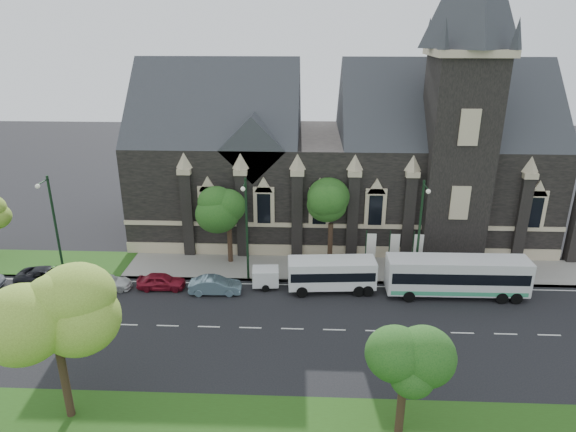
# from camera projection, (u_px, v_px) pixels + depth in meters

# --- Properties ---
(ground) EXTENTS (160.00, 160.00, 0.00)m
(ground) POSITION_uv_depth(u_px,v_px,m) (292.00, 329.00, 36.03)
(ground) COLOR black
(ground) RESTS_ON ground
(sidewalk) EXTENTS (80.00, 5.00, 0.15)m
(sidewalk) POSITION_uv_depth(u_px,v_px,m) (296.00, 268.00, 44.87)
(sidewalk) COLOR gray
(sidewalk) RESTS_ON ground
(museum) EXTENTS (40.00, 17.70, 29.90)m
(museum) POSITION_uv_depth(u_px,v_px,m) (350.00, 154.00, 50.45)
(museum) COLOR black
(museum) RESTS_ON ground
(tree_park_near) EXTENTS (4.42, 4.42, 8.56)m
(tree_park_near) POSITION_uv_depth(u_px,v_px,m) (59.00, 313.00, 26.03)
(tree_park_near) COLOR black
(tree_park_near) RESTS_ON ground
(tree_park_east) EXTENTS (3.40, 3.40, 6.28)m
(tree_park_east) POSITION_uv_depth(u_px,v_px,m) (408.00, 358.00, 25.43)
(tree_park_east) COLOR black
(tree_park_east) RESTS_ON ground
(tree_walk_right) EXTENTS (4.08, 4.08, 7.80)m
(tree_walk_right) POSITION_uv_depth(u_px,v_px,m) (334.00, 203.00, 43.83)
(tree_walk_right) COLOR black
(tree_walk_right) RESTS_ON ground
(tree_walk_left) EXTENTS (3.91, 3.91, 7.64)m
(tree_walk_left) POSITION_uv_depth(u_px,v_px,m) (231.00, 202.00, 44.22)
(tree_walk_left) COLOR black
(tree_walk_left) RESTS_ON ground
(street_lamp_near) EXTENTS (0.36, 1.88, 9.00)m
(street_lamp_near) POSITION_uv_depth(u_px,v_px,m) (420.00, 227.00, 40.43)
(street_lamp_near) COLOR black
(street_lamp_near) RESTS_ON ground
(street_lamp_mid) EXTENTS (0.36, 1.88, 9.00)m
(street_lamp_mid) POSITION_uv_depth(u_px,v_px,m) (246.00, 225.00, 40.99)
(street_lamp_mid) COLOR black
(street_lamp_mid) RESTS_ON ground
(street_lamp_far) EXTENTS (0.36, 1.88, 9.00)m
(street_lamp_far) POSITION_uv_depth(u_px,v_px,m) (54.00, 222.00, 41.64)
(street_lamp_far) COLOR black
(street_lamp_far) RESTS_ON ground
(banner_flag_left) EXTENTS (0.90, 0.10, 4.00)m
(banner_flag_left) POSITION_uv_depth(u_px,v_px,m) (369.00, 248.00, 43.33)
(banner_flag_left) COLOR black
(banner_flag_left) RESTS_ON ground
(banner_flag_center) EXTENTS (0.90, 0.10, 4.00)m
(banner_flag_center) POSITION_uv_depth(u_px,v_px,m) (393.00, 248.00, 43.25)
(banner_flag_center) COLOR black
(banner_flag_center) RESTS_ON ground
(banner_flag_right) EXTENTS (0.90, 0.10, 4.00)m
(banner_flag_right) POSITION_uv_depth(u_px,v_px,m) (416.00, 249.00, 43.17)
(banner_flag_right) COLOR black
(banner_flag_right) RESTS_ON ground
(tour_coach) EXTENTS (11.05, 2.66, 3.22)m
(tour_coach) POSITION_uv_depth(u_px,v_px,m) (457.00, 276.00, 39.87)
(tour_coach) COLOR silver
(tour_coach) RESTS_ON ground
(shuttle_bus) EXTENTS (7.15, 2.94, 2.70)m
(shuttle_bus) POSITION_uv_depth(u_px,v_px,m) (332.00, 273.00, 40.75)
(shuttle_bus) COLOR white
(shuttle_bus) RESTS_ON ground
(box_trailer) EXTENTS (3.15, 1.85, 1.65)m
(box_trailer) POSITION_uv_depth(u_px,v_px,m) (266.00, 277.00, 41.47)
(box_trailer) COLOR silver
(box_trailer) RESTS_ON ground
(sedan) EXTENTS (4.23, 1.63, 1.37)m
(sedan) POSITION_uv_depth(u_px,v_px,m) (215.00, 285.00, 40.59)
(sedan) COLOR slate
(sedan) RESTS_ON ground
(car_far_red) EXTENTS (3.94, 1.67, 1.33)m
(car_far_red) POSITION_uv_depth(u_px,v_px,m) (161.00, 281.00, 41.30)
(car_far_red) COLOR maroon
(car_far_red) RESTS_ON ground
(car_far_white) EXTENTS (4.34, 2.12, 1.22)m
(car_far_white) POSITION_uv_depth(u_px,v_px,m) (105.00, 282.00, 41.24)
(car_far_white) COLOR silver
(car_far_white) RESTS_ON ground
(car_far_black) EXTENTS (5.23, 2.70, 1.41)m
(car_far_black) POSITION_uv_depth(u_px,v_px,m) (48.00, 276.00, 42.10)
(car_far_black) COLOR black
(car_far_black) RESTS_ON ground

